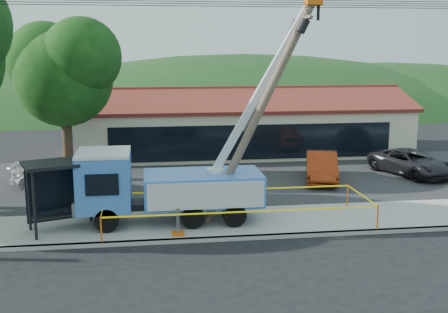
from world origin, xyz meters
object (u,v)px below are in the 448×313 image
(bus_shelter, at_px, (61,179))
(utility_truck, at_px, (165,183))
(car_dark, at_px, (410,176))
(car_red, at_px, (321,182))
(car_white, at_px, (54,188))
(leaning_pole, at_px, (265,101))
(car_silver, at_px, (86,194))

(bus_shelter, bearing_deg, utility_truck, -13.82)
(bus_shelter, height_order, car_dark, bus_shelter)
(car_red, bearing_deg, car_white, -167.35)
(car_red, relative_size, car_white, 1.09)
(leaning_pole, relative_size, car_red, 1.97)
(car_white, bearing_deg, leaning_pole, -121.40)
(utility_truck, relative_size, leaning_pole, 1.09)
(car_red, bearing_deg, utility_truck, -128.86)
(utility_truck, distance_m, car_red, 10.98)
(utility_truck, xyz_separation_m, leaning_pole, (4.13, -0.27, 3.39))
(bus_shelter, xyz_separation_m, car_silver, (0.24, 5.97, -2.21))
(leaning_pole, xyz_separation_m, car_dark, (10.20, 7.22, -5.19))
(utility_truck, distance_m, bus_shelter, 4.14)
(car_red, xyz_separation_m, car_dark, (5.54, 0.62, 0.00))
(car_silver, bearing_deg, car_white, 116.99)
(car_silver, relative_size, car_red, 1.02)
(car_silver, xyz_separation_m, car_dark, (18.18, 1.42, 0.00))
(car_silver, xyz_separation_m, car_red, (12.65, 0.79, 0.00))
(utility_truck, height_order, car_red, utility_truck)
(leaning_pole, height_order, car_white, leaning_pole)
(utility_truck, distance_m, car_dark, 16.03)
(car_silver, height_order, car_dark, car_silver)
(bus_shelter, relative_size, car_dark, 0.63)
(bus_shelter, distance_m, car_white, 7.93)
(car_silver, height_order, car_white, car_silver)
(car_red, bearing_deg, bus_shelter, -136.90)
(leaning_pole, bearing_deg, utility_truck, 176.22)
(leaning_pole, bearing_deg, car_silver, 143.97)
(leaning_pole, height_order, car_red, leaning_pole)
(utility_truck, xyz_separation_m, bus_shelter, (-4.09, -0.44, 0.41))
(leaning_pole, distance_m, car_red, 9.61)
(car_red, distance_m, car_white, 14.43)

